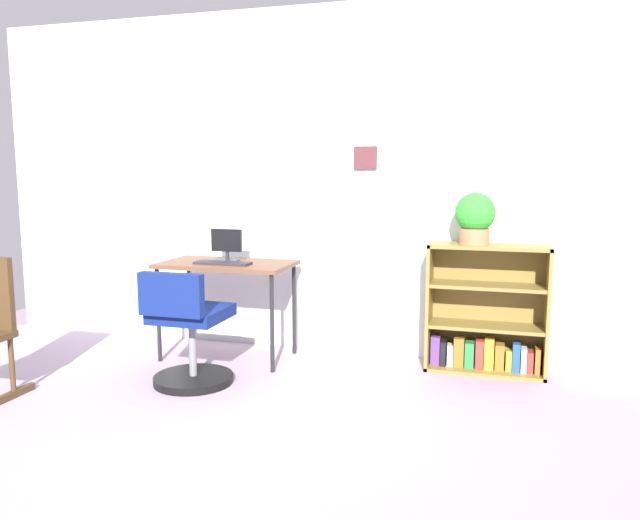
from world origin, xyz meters
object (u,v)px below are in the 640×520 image
Objects in this scene: office_chair at (188,335)px; potted_plant_on_shelf at (475,217)px; bookshelf_low at (486,316)px; monitor at (227,247)px; keyboard at (223,263)px; desk at (227,271)px.

potted_plant_on_shelf reaches higher than office_chair.
monitor is at bearing -173.85° from bookshelf_low.
monitor reaches higher than keyboard.
potted_plant_on_shelf reaches higher than keyboard.
desk is 0.13m from keyboard.
monitor is 0.27× the size of bookshelf_low.
office_chair is at bearing -154.40° from potted_plant_on_shelf.
monitor reaches higher than office_chair.
office_chair is 2.03m from bookshelf_low.
bookshelf_low is (1.83, 0.89, 0.04)m from office_chair.
desk is 1.08× the size of bookshelf_low.
keyboard is 0.46× the size of bookshelf_low.
potted_plant_on_shelf is at bearing 4.74° from monitor.
keyboard is 0.53× the size of office_chair.
bookshelf_low is at bearing 7.64° from desk.
potted_plant_on_shelf reaches higher than desk.
keyboard is 1.79m from potted_plant_on_shelf.
potted_plant_on_shelf is at bearing 9.69° from keyboard.
bookshelf_low is (1.87, 0.20, -0.45)m from monitor.
desk is 1.89m from bookshelf_low.
bookshelf_low is 0.70m from potted_plant_on_shelf.
office_chair is (0.02, -0.64, -0.32)m from desk.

